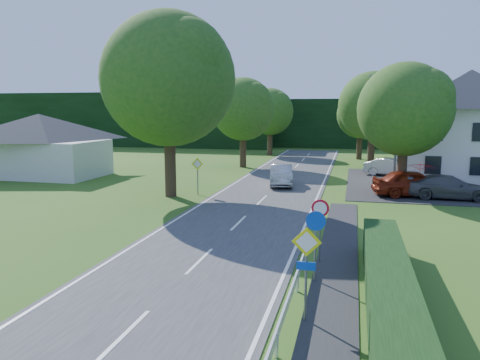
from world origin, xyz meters
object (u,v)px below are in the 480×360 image
(parked_car_red, at_px, (413,183))
(parked_car_silver_a, at_px, (391,167))
(streetlight, at_px, (394,126))
(parasol, at_px, (419,177))
(parked_car_grey, at_px, (449,187))
(moving_car, at_px, (281,175))
(motorcycle, at_px, (286,169))

(parked_car_red, xyz_separation_m, parked_car_silver_a, (-0.69, 9.49, -0.14))
(streetlight, bearing_deg, parasol, -16.04)
(parked_car_silver_a, distance_m, parked_car_grey, 10.16)
(streetlight, relative_size, parked_car_red, 1.59)
(moving_car, bearing_deg, parked_car_red, -23.82)
(parked_car_red, bearing_deg, parked_car_grey, -109.60)
(streetlight, distance_m, parked_car_silver_a, 7.93)
(moving_car, xyz_separation_m, motorcycle, (-0.45, 5.39, -0.25))
(parked_car_red, height_order, parked_car_grey, parked_car_red)
(moving_car, distance_m, parked_car_grey, 11.26)
(motorcycle, bearing_deg, streetlight, -51.91)
(moving_car, xyz_separation_m, parked_car_silver_a, (8.19, 7.17, -0.03))
(parked_car_red, distance_m, parked_car_grey, 2.09)
(moving_car, relative_size, parked_car_silver_a, 1.04)
(streetlight, xyz_separation_m, parked_car_red, (1.12, -2.49, -3.56))
(motorcycle, xyz_separation_m, parked_car_grey, (11.40, -8.00, 0.24))
(parked_car_silver_a, relative_size, parasol, 2.01)
(motorcycle, height_order, parked_car_grey, parked_car_grey)
(moving_car, relative_size, motorcycle, 2.41)
(streetlight, distance_m, parked_car_grey, 5.61)
(motorcycle, relative_size, parked_car_red, 0.38)
(streetlight, relative_size, motorcycle, 4.22)
(streetlight, distance_m, moving_car, 8.59)
(motorcycle, height_order, parasol, parasol)
(parked_car_red, relative_size, parked_car_grey, 1.00)
(parasol, bearing_deg, parked_car_grey, -57.57)
(moving_car, height_order, motorcycle, moving_car)
(parked_car_silver_a, bearing_deg, streetlight, -170.93)
(streetlight, distance_m, motorcycle, 10.49)
(streetlight, height_order, parked_car_red, streetlight)
(parked_car_grey, relative_size, parasol, 2.32)
(streetlight, relative_size, parked_car_silver_a, 1.82)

